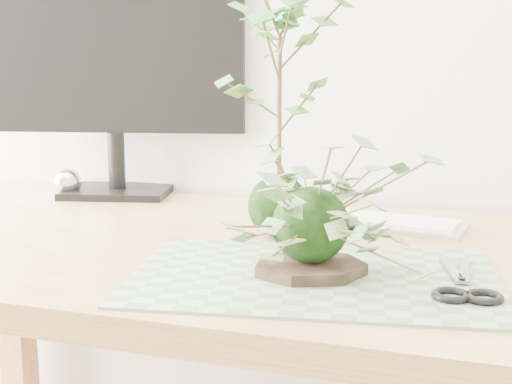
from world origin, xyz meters
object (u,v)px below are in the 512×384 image
(desk, at_px, (295,302))
(ivy_kokedama, at_px, (311,189))
(keyboard, at_px, (353,219))
(maple_kokedama, at_px, (280,53))
(monitor, at_px, (115,64))

(desk, relative_size, ivy_kokedama, 4.26)
(keyboard, bearing_deg, desk, -97.84)
(maple_kokedama, bearing_deg, ivy_kokedama, -62.71)
(desk, distance_m, monitor, 0.66)
(ivy_kokedama, relative_size, monitor, 0.71)
(desk, height_order, maple_kokedama, maple_kokedama)
(keyboard, relative_size, monitor, 0.74)
(maple_kokedama, bearing_deg, desk, -52.21)
(maple_kokedama, height_order, keyboard, maple_kokedama)
(ivy_kokedama, distance_m, monitor, 0.70)
(keyboard, height_order, monitor, monitor)
(ivy_kokedama, xyz_separation_m, keyboard, (-0.00, 0.32, -0.11))
(keyboard, bearing_deg, monitor, 175.77)
(ivy_kokedama, bearing_deg, maple_kokedama, 117.29)
(desk, xyz_separation_m, keyboard, (0.05, 0.19, 0.09))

